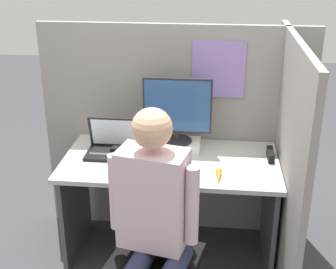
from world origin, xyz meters
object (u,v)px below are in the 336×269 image
object	(u,v)px
monitor	(177,109)
laptop	(112,147)
office_chair	(152,242)
person	(154,218)
stapler	(270,155)
carrot_toy	(219,176)
paper_box	(177,145)

from	to	relation	value
monitor	laptop	world-z (taller)	monitor
office_chair	person	world-z (taller)	person
laptop	stapler	size ratio (longest dim) A/B	1.97
laptop	office_chair	xyz separation A→B (m)	(0.35, -0.63, -0.28)
stapler	office_chair	world-z (taller)	office_chair
monitor	laptop	xyz separation A→B (m)	(-0.42, -0.13, -0.23)
laptop	office_chair	world-z (taller)	office_chair
monitor	person	bearing A→B (deg)	-92.23
laptop	carrot_toy	bearing A→B (deg)	-21.61
stapler	carrot_toy	world-z (taller)	stapler
monitor	person	size ratio (longest dim) A/B	0.34
laptop	carrot_toy	xyz separation A→B (m)	(0.70, -0.28, -0.03)
laptop	stapler	distance (m)	1.03
laptop	stapler	world-z (taller)	laptop
paper_box	carrot_toy	bearing A→B (deg)	-54.88
monitor	carrot_toy	bearing A→B (deg)	-55.06
person	monitor	bearing A→B (deg)	87.77
stapler	office_chair	distance (m)	0.98
monitor	office_chair	world-z (taller)	monitor
paper_box	stapler	xyz separation A→B (m)	(0.61, -0.09, 0.00)
monitor	office_chair	distance (m)	0.91
person	laptop	bearing A→B (deg)	116.20
paper_box	laptop	distance (m)	0.44
office_chair	person	size ratio (longest dim) A/B	0.74
monitor	stapler	distance (m)	0.67
paper_box	laptop	world-z (taller)	laptop
person	carrot_toy	bearing A→B (deg)	57.76
laptop	office_chair	size ratio (longest dim) A/B	0.33
monitor	office_chair	size ratio (longest dim) A/B	0.46
paper_box	carrot_toy	size ratio (longest dim) A/B	1.96
monitor	office_chair	bearing A→B (deg)	-95.39
monitor	laptop	bearing A→B (deg)	-163.29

